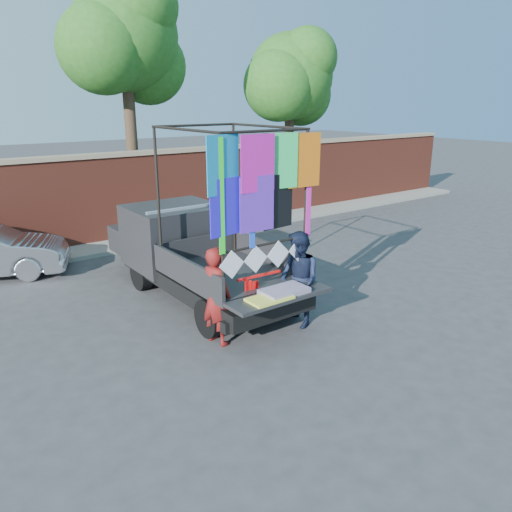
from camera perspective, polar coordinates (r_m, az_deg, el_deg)
ground at (r=9.80m, az=0.93°, el=-6.99°), size 90.00×90.00×0.00m
brick_wall at (r=15.33m, az=-15.28°, el=6.58°), size 30.00×0.45×2.61m
curb at (r=14.98m, az=-13.90°, el=1.46°), size 30.00×1.20×0.12m
tree_mid at (r=16.59m, az=-14.61°, el=22.62°), size 4.20×3.30×7.73m
tree_right at (r=19.98m, az=4.13°, el=19.41°), size 4.20×3.30×6.62m
pickup_truck at (r=10.99m, az=-7.83°, el=0.64°), size 2.28×5.72×3.60m
woman at (r=8.52m, az=-4.53°, el=-4.59°), size 0.54×0.71×1.73m
man at (r=9.19m, az=4.87°, el=-2.72°), size 0.82×0.98×1.79m
streamer_bundle at (r=8.74m, az=-0.12°, el=-3.51°), size 0.90×0.09×0.62m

